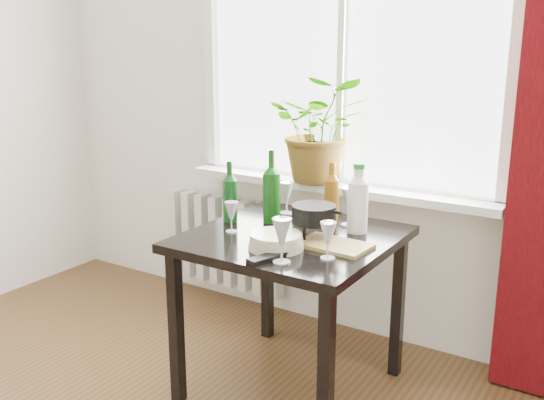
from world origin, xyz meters
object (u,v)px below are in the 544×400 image
Objects in this scene: potted_plant at (320,130)px; plate_stack at (276,241)px; table at (292,254)px; radiator at (224,241)px; wine_bottle_right at (271,186)px; wineglass_back_left at (287,198)px; wine_bottle_left at (230,191)px; cleaning_bottle at (358,197)px; wineglass_back_center at (349,206)px; cutting_board at (334,245)px; wineglass_front_right at (282,240)px; wineglass_front_left at (231,217)px; bottle_amber at (332,191)px; wineglass_far_right at (328,240)px; fondue_pot at (314,222)px; tv_remote at (268,257)px.

potted_plant is 2.40× the size of plate_stack.
table is 1.56× the size of potted_plant.
wine_bottle_right is (0.67, -0.52, 0.53)m from radiator.
potted_plant reaches higher than wineglass_back_left.
potted_plant is 0.51m from wine_bottle_right.
wine_bottle_left is 0.91× the size of cleaning_bottle.
wineglass_back_center is at bearing -3.33° from wineglass_back_left.
wineglass_front_right is at bearing -106.83° from cutting_board.
wineglass_front_left is 0.49× the size of cutting_board.
bottle_amber is 0.50m from wineglass_front_left.
plate_stack is (-0.23, -0.00, -0.05)m from wineglass_far_right.
radiator is at bearing 143.75° from wineglass_far_right.
wineglass_far_right is at bearing -36.25° from radiator.
wine_bottle_left is at bearing 144.95° from wineglass_front_right.
bottle_amber is 0.21m from cleaning_bottle.
wine_bottle_left reaches higher than table.
fondue_pot reaches higher than tv_remote.
radiator is 1.05m from wineglass_front_left.
bottle_amber is 1.88× the size of wineglass_far_right.
cleaning_bottle is 1.46× the size of fondue_pot.
wineglass_front_right reaches higher than wineglass_front_left.
table is 0.23m from plate_stack.
bottle_amber is 0.41m from cutting_board.
wineglass_front_left is at bearing -136.70° from wineglass_back_center.
wineglass_front_right is (0.50, -0.35, -0.05)m from wine_bottle_left.
fondue_pot is (0.06, 0.20, 0.04)m from plate_stack.
radiator is 5.68× the size of wineglass_front_left.
wineglass_front_left is (-0.06, -0.23, -0.10)m from wine_bottle_right.
wineglass_front_right is at bearing -65.80° from table.
radiator is at bearing 175.70° from potted_plant.
fondue_pot is (0.10, 0.00, 0.17)m from table.
wineglass_far_right is at bearing -34.22° from wine_bottle_right.
plate_stack is at bearing -42.89° from radiator.
table is 5.61× the size of wineglass_far_right.
tv_remote reaches higher than table.
cleaning_bottle reaches higher than cutting_board.
wineglass_front_right is 0.33m from fondue_pot.
potted_plant is at bearing 84.70° from wineglass_front_left.
wineglass_back_left is at bearing 116.40° from plate_stack.
potted_plant is at bearing 72.76° from wine_bottle_left.
bottle_amber is at bearing 150.93° from cleaning_bottle.
wine_bottle_left reaches higher than bottle_amber.
plate_stack is at bearing -16.04° from wineglass_front_left.
potted_plant is 3.88× the size of wineglass_front_left.
cutting_board is at bearing 7.67° from wineglass_front_left.
table is 2.45× the size of wine_bottle_right.
wineglass_back_left is (-0.34, 0.60, -0.01)m from wineglass_front_right.
cutting_board is (0.42, -0.32, -0.07)m from wineglass_back_left.
wine_bottle_left is at bearing -151.70° from wine_bottle_right.
bottle_amber reaches higher than wineglass_front_right.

